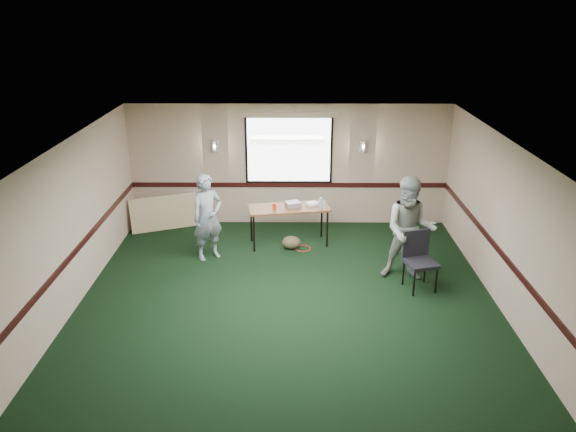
{
  "coord_description": "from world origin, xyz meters",
  "views": [
    {
      "loc": [
        0.06,
        -7.9,
        4.77
      ],
      "look_at": [
        0.0,
        1.3,
        1.2
      ],
      "focal_mm": 35.0,
      "sensor_mm": 36.0,
      "label": 1
    }
  ],
  "objects_px": {
    "person_left": "(208,217)",
    "person_right": "(410,229)",
    "conference_chair": "(419,255)",
    "projector": "(293,204)",
    "folding_table": "(289,210)"
  },
  "relations": [
    {
      "from": "conference_chair",
      "to": "person_left",
      "type": "bearing_deg",
      "value": 148.4
    },
    {
      "from": "conference_chair",
      "to": "person_right",
      "type": "relative_size",
      "value": 0.53
    },
    {
      "from": "conference_chair",
      "to": "person_right",
      "type": "bearing_deg",
      "value": 95.5
    },
    {
      "from": "folding_table",
      "to": "conference_chair",
      "type": "relative_size",
      "value": 1.68
    },
    {
      "from": "projector",
      "to": "person_left",
      "type": "height_order",
      "value": "person_left"
    },
    {
      "from": "conference_chair",
      "to": "person_left",
      "type": "relative_size",
      "value": 0.6
    },
    {
      "from": "conference_chair",
      "to": "person_left",
      "type": "height_order",
      "value": "person_left"
    },
    {
      "from": "folding_table",
      "to": "projector",
      "type": "height_order",
      "value": "projector"
    },
    {
      "from": "person_left",
      "to": "person_right",
      "type": "height_order",
      "value": "person_right"
    },
    {
      "from": "person_left",
      "to": "person_right",
      "type": "xyz_separation_m",
      "value": [
        3.71,
        -0.84,
        0.1
      ]
    },
    {
      "from": "person_left",
      "to": "conference_chair",
      "type": "bearing_deg",
      "value": -50.83
    },
    {
      "from": "projector",
      "to": "person_left",
      "type": "xyz_separation_m",
      "value": [
        -1.64,
        -0.72,
        -0.01
      ]
    },
    {
      "from": "person_left",
      "to": "person_right",
      "type": "distance_m",
      "value": 3.81
    },
    {
      "from": "conference_chair",
      "to": "person_right",
      "type": "xyz_separation_m",
      "value": [
        -0.12,
        0.32,
        0.36
      ]
    },
    {
      "from": "conference_chair",
      "to": "person_left",
      "type": "distance_m",
      "value": 4.01
    }
  ]
}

